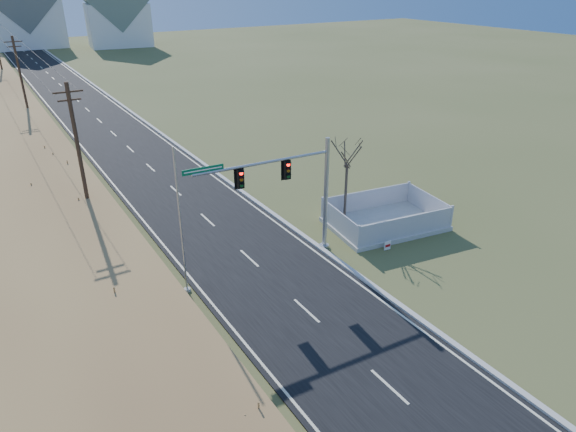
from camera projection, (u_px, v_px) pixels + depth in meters
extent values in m
plane|color=#4A5027|center=(285.00, 292.00, 26.66)|extent=(260.00, 260.00, 0.00)
cube|color=black|center=(80.00, 103.00, 65.09)|extent=(8.00, 180.00, 0.06)
cube|color=#B2AFA8|center=(113.00, 99.00, 67.03)|extent=(0.30, 180.00, 0.18)
cylinder|color=#422D1E|center=(79.00, 153.00, 33.18)|extent=(0.26, 0.26, 9.00)
cube|color=#422D1E|center=(68.00, 92.00, 31.51)|extent=(1.80, 0.10, 0.10)
cube|color=#422D1E|center=(69.00, 100.00, 31.73)|extent=(1.40, 0.10, 0.10)
cylinder|color=#422D1E|center=(21.00, 79.00, 56.25)|extent=(0.26, 0.26, 9.00)
cube|color=#422D1E|center=(13.00, 42.00, 54.57)|extent=(1.80, 0.10, 0.10)
cube|color=#422D1E|center=(14.00, 47.00, 54.79)|extent=(1.40, 0.10, 0.10)
cube|color=white|center=(25.00, 24.00, 111.57)|extent=(15.00, 10.00, 10.00)
cube|color=white|center=(119.00, 25.00, 114.18)|extent=(13.87, 10.31, 9.00)
cylinder|color=#9EA0A5|center=(324.00, 246.00, 30.96)|extent=(0.59, 0.59, 0.20)
cylinder|color=#9EA0A5|center=(326.00, 195.00, 29.53)|extent=(0.25, 0.25, 6.85)
cylinder|color=#9EA0A5|center=(264.00, 163.00, 26.71)|extent=(7.83, 0.58, 0.16)
cube|color=black|center=(287.00, 170.00, 27.57)|extent=(0.35, 0.30, 1.05)
cube|color=black|center=(240.00, 179.00, 26.38)|extent=(0.35, 0.30, 1.05)
cube|color=#055E36|center=(203.00, 170.00, 25.18)|extent=(2.15, 0.16, 0.29)
cube|color=#B7B5AD|center=(385.00, 224.00, 33.63)|extent=(7.72, 5.76, 0.27)
cube|color=#B3B3B8|center=(407.00, 227.00, 31.40)|extent=(6.80, 0.97, 1.37)
cube|color=#B3B3B8|center=(367.00, 200.00, 35.16)|extent=(6.80, 0.97, 1.37)
cube|color=#B3B3B8|center=(340.00, 222.00, 32.01)|extent=(0.68, 4.54, 1.37)
cube|color=#B3B3B8|center=(428.00, 204.00, 34.54)|extent=(0.68, 4.54, 1.37)
cube|color=white|center=(387.00, 245.00, 30.61)|extent=(0.45, 0.07, 0.56)
cube|color=#AA0B0C|center=(388.00, 246.00, 30.58)|extent=(0.36, 0.04, 0.16)
cylinder|color=#B7B5AD|center=(187.00, 290.00, 26.73)|extent=(0.35, 0.35, 0.16)
cylinder|color=#9EA0A5|center=(181.00, 224.00, 25.07)|extent=(0.10, 0.10, 7.86)
cylinder|color=#4C3F33|center=(346.00, 193.00, 33.58)|extent=(0.18, 0.18, 3.94)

